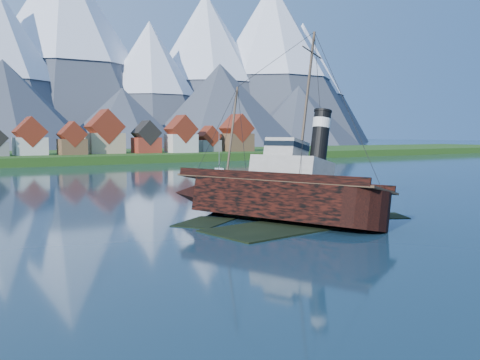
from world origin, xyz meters
TOP-DOWN VIEW (x-y plane):
  - ground at (0.00, 0.00)m, footprint 1400.00×1400.00m
  - shoal at (1.78, 2.15)m, footprint 31.71×21.24m
  - shore_bank at (0.00, 170.00)m, footprint 600.00×80.00m
  - seawall at (0.00, 132.00)m, footprint 600.00×2.50m
  - tugboat_wreck at (-0.81, 4.18)m, footprint 7.42×31.98m
  - sailboat_d at (32.59, 75.79)m, footprint 3.81×8.71m

SIDE VIEW (x-z plane):
  - shoal at x=1.78m, z-range -0.92..0.22m
  - ground at x=0.00m, z-range 0.00..0.00m
  - shore_bank at x=0.00m, z-range -1.60..1.60m
  - seawall at x=0.00m, z-range -1.00..1.00m
  - sailboat_d at x=32.59m, z-range -5.51..6.03m
  - tugboat_wreck at x=-0.81m, z-range -9.50..15.85m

